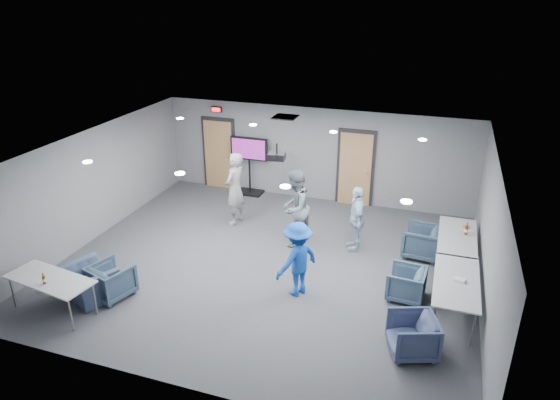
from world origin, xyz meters
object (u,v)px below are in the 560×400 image
(person_a, at_px, (235,189))
(table_front_left, at_px, (50,281))
(chair_right_b, at_px, (406,284))
(tv_stand, at_px, (249,162))
(person_d, at_px, (297,259))
(chair_right_a, at_px, (421,242))
(chair_front_a, at_px, (111,280))
(table_right_a, at_px, (457,237))
(person_b, at_px, (295,208))
(projector, at_px, (277,156))
(chair_right_c, at_px, (412,336))
(table_right_b, at_px, (456,282))
(chair_front_b, at_px, (88,283))
(bottle_right, at_px, (466,230))
(person_c, at_px, (356,218))
(bottle_front, at_px, (44,280))

(person_a, xyz_separation_m, table_front_left, (-1.76, -4.73, -0.28))
(chair_right_b, relative_size, tv_stand, 0.42)
(person_d, bearing_deg, tv_stand, -117.49)
(chair_right_a, height_order, chair_front_a, chair_right_a)
(chair_front_a, bearing_deg, table_right_a, -134.48)
(chair_right_a, height_order, chair_right_b, chair_right_a)
(person_b, distance_m, projector, 1.59)
(person_b, xyz_separation_m, chair_right_a, (2.96, 0.35, -0.58))
(person_d, height_order, projector, projector)
(person_d, relative_size, chair_right_c, 2.04)
(chair_front_a, height_order, tv_stand, tv_stand)
(table_front_left, bearing_deg, table_right_b, 26.77)
(person_d, relative_size, chair_front_b, 1.53)
(chair_right_c, bearing_deg, person_b, -155.44)
(chair_front_a, distance_m, projector, 4.26)
(person_d, xyz_separation_m, chair_right_a, (2.28, 2.38, -0.42))
(chair_right_b, bearing_deg, table_right_b, 80.76)
(chair_right_a, relative_size, chair_front_b, 0.79)
(table_right_a, distance_m, bottle_right, 0.26)
(chair_right_c, bearing_deg, table_right_a, 149.22)
(chair_front_b, xyz_separation_m, table_right_a, (6.95, 3.69, 0.35))
(table_right_b, bearing_deg, person_a, 66.98)
(person_d, xyz_separation_m, table_right_b, (3.03, 0.30, -0.10))
(person_c, relative_size, bottle_front, 6.92)
(chair_right_b, relative_size, bottle_right, 2.46)
(table_right_a, bearing_deg, person_a, 85.40)
(person_c, distance_m, person_d, 2.37)
(chair_right_b, bearing_deg, person_b, -113.87)
(person_b, distance_m, table_front_left, 5.45)
(person_c, relative_size, chair_right_b, 2.19)
(chair_right_c, relative_size, tv_stand, 0.45)
(person_d, relative_size, bottle_right, 5.36)
(bottle_front, bearing_deg, bottle_right, 31.79)
(person_a, bearing_deg, table_right_b, 74.84)
(chair_front_a, relative_size, projector, 1.95)
(person_c, distance_m, chair_front_a, 5.56)
(chair_right_a, bearing_deg, bottle_front, -48.56)
(projector, bearing_deg, person_b, 61.34)
(chair_right_a, height_order, tv_stand, tv_stand)
(person_d, bearing_deg, table_front_left, -33.20)
(table_right_a, bearing_deg, person_d, 126.07)
(chair_front_b, height_order, table_right_a, table_right_a)
(person_a, relative_size, bottle_right, 6.53)
(table_right_a, relative_size, projector, 4.89)
(person_d, relative_size, table_right_a, 0.82)
(person_d, height_order, bottle_front, person_d)
(chair_front_a, bearing_deg, bottle_right, -134.27)
(chair_right_a, height_order, table_right_b, chair_right_a)
(chair_right_c, height_order, chair_front_b, chair_right_c)
(table_right_b, bearing_deg, bottle_right, -4.76)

